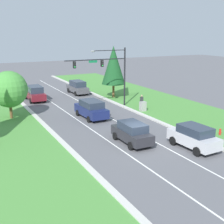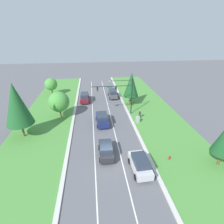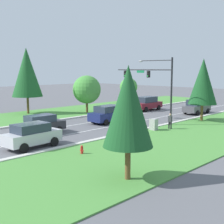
{
  "view_description": "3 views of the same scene",
  "coord_description": "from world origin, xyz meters",
  "px_view_note": "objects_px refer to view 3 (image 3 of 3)",
  "views": [
    {
      "loc": [
        -13.43,
        -20.95,
        9.49
      ],
      "look_at": [
        1.46,
        8.25,
        0.98
      ],
      "focal_mm": 50.0,
      "sensor_mm": 36.0,
      "label": 1
    },
    {
      "loc": [
        -1.72,
        -18.47,
        15.95
      ],
      "look_at": [
        2.01,
        12.51,
        1.29
      ],
      "focal_mm": 28.0,
      "sensor_mm": 36.0,
      "label": 2
    },
    {
      "loc": [
        25.31,
        -15.33,
        6.26
      ],
      "look_at": [
        2.33,
        8.38,
        1.69
      ],
      "focal_mm": 50.0,
      "sensor_mm": 36.0,
      "label": 3
    }
  ],
  "objects_px": {
    "fire_hydrant": "(82,150)",
    "conifer_far_right_tree": "(203,81)",
    "traffic_signal_mast": "(154,80)",
    "burgundy_suv": "(147,103)",
    "navy_suv": "(109,114)",
    "oak_near_left_tree": "(87,90)",
    "silver_suv": "(32,135)",
    "oak_far_left_tree": "(129,87)",
    "conifer_mid_left_tree": "(27,72)",
    "utility_cabinet": "(154,125)",
    "pedestrian": "(170,121)",
    "graphite_suv": "(197,106)",
    "charcoal_suv": "(41,124)",
    "conifer_near_right_tree": "(128,107)"
  },
  "relations": [
    {
      "from": "fire_hydrant",
      "to": "silver_suv",
      "type": "bearing_deg",
      "value": -162.36
    },
    {
      "from": "traffic_signal_mast",
      "to": "pedestrian",
      "type": "relative_size",
      "value": 4.79
    },
    {
      "from": "conifer_mid_left_tree",
      "to": "oak_near_left_tree",
      "type": "bearing_deg",
      "value": 52.66
    },
    {
      "from": "burgundy_suv",
      "to": "pedestrian",
      "type": "relative_size",
      "value": 3.01
    },
    {
      "from": "traffic_signal_mast",
      "to": "navy_suv",
      "type": "xyz_separation_m",
      "value": [
        -3.87,
        -3.53,
        -4.0
      ]
    },
    {
      "from": "pedestrian",
      "to": "conifer_near_right_tree",
      "type": "relative_size",
      "value": 0.26
    },
    {
      "from": "fire_hydrant",
      "to": "conifer_far_right_tree",
      "type": "height_order",
      "value": "conifer_far_right_tree"
    },
    {
      "from": "conifer_far_right_tree",
      "to": "utility_cabinet",
      "type": "bearing_deg",
      "value": -93.65
    },
    {
      "from": "charcoal_suv",
      "to": "pedestrian",
      "type": "bearing_deg",
      "value": 54.72
    },
    {
      "from": "fire_hydrant",
      "to": "pedestrian",
      "type": "bearing_deg",
      "value": 93.24
    },
    {
      "from": "navy_suv",
      "to": "pedestrian",
      "type": "xyz_separation_m",
      "value": [
        7.56,
        1.43,
        -0.1
      ]
    },
    {
      "from": "burgundy_suv",
      "to": "conifer_near_right_tree",
      "type": "relative_size",
      "value": 0.78
    },
    {
      "from": "navy_suv",
      "to": "utility_cabinet",
      "type": "distance_m",
      "value": 6.71
    },
    {
      "from": "fire_hydrant",
      "to": "conifer_mid_left_tree",
      "type": "height_order",
      "value": "conifer_mid_left_tree"
    },
    {
      "from": "graphite_suv",
      "to": "pedestrian",
      "type": "xyz_separation_m",
      "value": [
        3.89,
        -12.5,
        -0.11
      ]
    },
    {
      "from": "navy_suv",
      "to": "oak_near_left_tree",
      "type": "distance_m",
      "value": 9.23
    },
    {
      "from": "burgundy_suv",
      "to": "navy_suv",
      "type": "distance_m",
      "value": 12.36
    },
    {
      "from": "charcoal_suv",
      "to": "silver_suv",
      "type": "distance_m",
      "value": 5.21
    },
    {
      "from": "burgundy_suv",
      "to": "graphite_suv",
      "type": "bearing_deg",
      "value": 16.64
    },
    {
      "from": "conifer_far_right_tree",
      "to": "graphite_suv",
      "type": "bearing_deg",
      "value": 124.28
    },
    {
      "from": "burgundy_suv",
      "to": "silver_suv",
      "type": "height_order",
      "value": "burgundy_suv"
    },
    {
      "from": "oak_near_left_tree",
      "to": "graphite_suv",
      "type": "bearing_deg",
      "value": 40.8
    },
    {
      "from": "fire_hydrant",
      "to": "oak_near_left_tree",
      "type": "xyz_separation_m",
      "value": [
        -16.39,
        14.92,
        3.0
      ]
    },
    {
      "from": "navy_suv",
      "to": "charcoal_suv",
      "type": "bearing_deg",
      "value": -92.35
    },
    {
      "from": "silver_suv",
      "to": "oak_near_left_tree",
      "type": "bearing_deg",
      "value": 123.51
    },
    {
      "from": "graphite_suv",
      "to": "fire_hydrant",
      "type": "bearing_deg",
      "value": -80.48
    },
    {
      "from": "pedestrian",
      "to": "conifer_mid_left_tree",
      "type": "relative_size",
      "value": 0.18
    },
    {
      "from": "oak_far_left_tree",
      "to": "conifer_mid_left_tree",
      "type": "relative_size",
      "value": 0.51
    },
    {
      "from": "charcoal_suv",
      "to": "oak_far_left_tree",
      "type": "relative_size",
      "value": 0.98
    },
    {
      "from": "charcoal_suv",
      "to": "conifer_far_right_tree",
      "type": "height_order",
      "value": "conifer_far_right_tree"
    },
    {
      "from": "traffic_signal_mast",
      "to": "burgundy_suv",
      "type": "distance_m",
      "value": 11.79
    },
    {
      "from": "utility_cabinet",
      "to": "charcoal_suv",
      "type": "bearing_deg",
      "value": -127.33
    },
    {
      "from": "conifer_near_right_tree",
      "to": "navy_suv",
      "type": "bearing_deg",
      "value": 137.94
    },
    {
      "from": "charcoal_suv",
      "to": "burgundy_suv",
      "type": "distance_m",
      "value": 21.28
    },
    {
      "from": "utility_cabinet",
      "to": "pedestrian",
      "type": "bearing_deg",
      "value": 62.47
    },
    {
      "from": "burgundy_suv",
      "to": "oak_near_left_tree",
      "type": "bearing_deg",
      "value": -119.29
    },
    {
      "from": "navy_suv",
      "to": "burgundy_suv",
      "type": "bearing_deg",
      "value": 104.65
    },
    {
      "from": "charcoal_suv",
      "to": "oak_far_left_tree",
      "type": "xyz_separation_m",
      "value": [
        -12.19,
        26.78,
        2.02
      ]
    },
    {
      "from": "charcoal_suv",
      "to": "fire_hydrant",
      "type": "bearing_deg",
      "value": -12.84
    },
    {
      "from": "graphite_suv",
      "to": "fire_hydrant",
      "type": "distance_m",
      "value": 25.52
    },
    {
      "from": "pedestrian",
      "to": "charcoal_suv",
      "type": "bearing_deg",
      "value": 55.11
    },
    {
      "from": "charcoal_suv",
      "to": "burgundy_suv",
      "type": "xyz_separation_m",
      "value": [
        -3.38,
        21.01,
        0.11
      ]
    },
    {
      "from": "conifer_near_right_tree",
      "to": "oak_far_left_tree",
      "type": "relative_size",
      "value": 1.4
    },
    {
      "from": "pedestrian",
      "to": "oak_far_left_tree",
      "type": "height_order",
      "value": "oak_far_left_tree"
    },
    {
      "from": "burgundy_suv",
      "to": "traffic_signal_mast",
      "type": "bearing_deg",
      "value": -48.08
    },
    {
      "from": "oak_near_left_tree",
      "to": "conifer_far_right_tree",
      "type": "distance_m",
      "value": 16.2
    },
    {
      "from": "utility_cabinet",
      "to": "silver_suv",
      "type": "bearing_deg",
      "value": -103.11
    },
    {
      "from": "oak_near_left_tree",
      "to": "silver_suv",
      "type": "bearing_deg",
      "value": -53.86
    },
    {
      "from": "silver_suv",
      "to": "navy_suv",
      "type": "distance_m",
      "value": 13.15
    },
    {
      "from": "pedestrian",
      "to": "oak_near_left_tree",
      "type": "height_order",
      "value": "oak_near_left_tree"
    }
  ]
}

